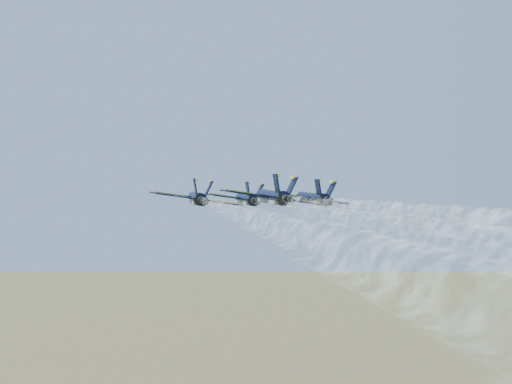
# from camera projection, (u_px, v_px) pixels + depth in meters

# --- Properties ---
(jet_lead) EXTENTS (13.89, 18.94, 4.29)m
(jet_lead) POSITION_uv_depth(u_px,v_px,m) (246.00, 199.00, 112.41)
(jet_lead) COLOR black
(jet_left) EXTENTS (13.89, 18.94, 4.29)m
(jet_left) POSITION_uv_depth(u_px,v_px,m) (197.00, 198.00, 100.09)
(jet_left) COLOR black
(jet_right) EXTENTS (13.89, 18.94, 4.29)m
(jet_right) POSITION_uv_depth(u_px,v_px,m) (312.00, 199.00, 102.83)
(jet_right) COLOR black
(jet_slot) EXTENTS (13.89, 18.94, 4.29)m
(jet_slot) POSITION_uv_depth(u_px,v_px,m) (272.00, 197.00, 87.46)
(jet_slot) COLOR black
(smoke_trail_lead) EXTENTS (31.76, 97.47, 3.24)m
(smoke_trail_lead) POSITION_uv_depth(u_px,v_px,m) (451.00, 184.00, 36.99)
(smoke_trail_lead) COLOR white
(smoke_trail_left) EXTENTS (31.76, 97.47, 3.24)m
(smoke_trail_left) POSITION_uv_depth(u_px,v_px,m) (353.00, 172.00, 24.67)
(smoke_trail_left) COLOR white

